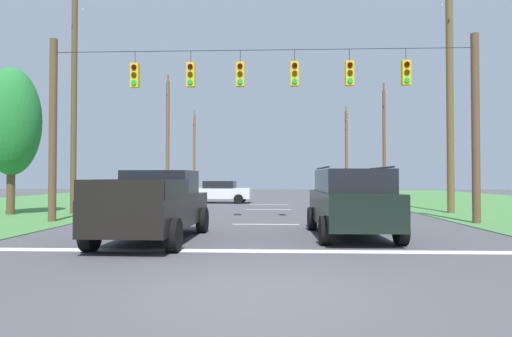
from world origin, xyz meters
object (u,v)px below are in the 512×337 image
at_px(pickup_truck, 155,206).
at_px(tree_roadside_right, 12,122).
at_px(utility_pole_mid_right, 450,99).
at_px(overhead_signal_span, 262,114).
at_px(utility_pole_distant_right, 168,138).
at_px(utility_pole_distant_left, 194,153).
at_px(suv_black, 351,201).
at_px(utility_pole_far_right, 384,142).
at_px(utility_pole_far_left, 74,101).
at_px(distant_car_crossing_white, 220,192).
at_px(utility_pole_near_left, 346,150).

bearing_deg(pickup_truck, tree_roadside_right, 138.69).
bearing_deg(utility_pole_mid_right, overhead_signal_span, -151.67).
bearing_deg(utility_pole_distant_right, overhead_signal_span, -66.98).
distance_m(overhead_signal_span, utility_pole_distant_left, 36.01).
bearing_deg(pickup_truck, suv_black, 9.30).
bearing_deg(overhead_signal_span, pickup_truck, -120.59).
bearing_deg(overhead_signal_span, utility_pole_distant_right, 113.02).
relative_size(utility_pole_mid_right, utility_pole_far_right, 1.22).
distance_m(utility_pole_mid_right, utility_pole_far_right, 14.86).
distance_m(utility_pole_far_right, utility_pole_far_left, 24.67).
xyz_separation_m(overhead_signal_span, utility_pole_distant_left, (-9.03, 34.86, 0.55)).
relative_size(utility_pole_far_left, utility_pole_distant_left, 1.16).
height_order(pickup_truck, suv_black, suv_black).
relative_size(distant_car_crossing_white, utility_pole_far_right, 0.45).
bearing_deg(pickup_truck, utility_pole_mid_right, 39.15).
relative_size(utility_pole_mid_right, tree_roadside_right, 1.70).
distance_m(overhead_signal_span, utility_pole_near_left, 36.73).
height_order(utility_pole_far_left, utility_pole_distant_right, utility_pole_far_left).
distance_m(pickup_truck, utility_pole_far_right, 27.81).
xyz_separation_m(distant_car_crossing_white, utility_pole_far_left, (-5.95, -9.41, 4.69)).
xyz_separation_m(pickup_truck, distant_car_crossing_white, (-0.42, 18.07, -0.18)).
xyz_separation_m(suv_black, utility_pole_far_left, (-11.95, 7.75, 4.42)).
xyz_separation_m(pickup_truck, utility_pole_distant_left, (-6.17, 39.70, 3.79)).
height_order(distant_car_crossing_white, utility_pole_distant_left, utility_pole_distant_left).
bearing_deg(pickup_truck, utility_pole_far_right, 63.12).
relative_size(utility_pole_far_right, tree_roadside_right, 1.39).
height_order(overhead_signal_span, pickup_truck, overhead_signal_span).
height_order(utility_pole_mid_right, utility_pole_near_left, utility_pole_mid_right).
distance_m(utility_pole_distant_left, tree_roadside_right, 31.92).
bearing_deg(distant_car_crossing_white, utility_pole_far_right, 26.80).
height_order(utility_pole_near_left, utility_pole_distant_left, utility_pole_near_left).
height_order(utility_pole_far_right, utility_pole_near_left, utility_pole_near_left).
distance_m(distant_car_crossing_white, utility_pole_far_left, 12.08).
xyz_separation_m(utility_pole_distant_left, tree_roadside_right, (-2.82, -31.80, -0.39)).
bearing_deg(utility_pole_distant_left, utility_pole_far_right, -39.07).
height_order(suv_black, distant_car_crossing_white, suv_black).
bearing_deg(suv_black, utility_pole_mid_right, 54.07).
bearing_deg(utility_pole_distant_left, utility_pole_near_left, 2.28).
relative_size(suv_black, utility_pole_mid_right, 0.41).
bearing_deg(utility_pole_far_right, utility_pole_far_left, -139.80).
xyz_separation_m(utility_pole_mid_right, utility_pole_distant_left, (-18.15, 29.94, -0.86)).
bearing_deg(suv_black, overhead_signal_span, 124.64).
bearing_deg(utility_pole_far_right, distant_car_crossing_white, -153.20).
relative_size(distant_car_crossing_white, utility_pole_distant_right, 0.41).
distance_m(utility_pole_mid_right, utility_pole_near_left, 30.67).
height_order(utility_pole_mid_right, utility_pole_far_right, utility_pole_mid_right).
xyz_separation_m(suv_black, utility_pole_mid_right, (6.41, 8.84, 4.56)).
relative_size(utility_pole_far_left, tree_roadside_right, 1.63).
height_order(pickup_truck, tree_roadside_right, tree_roadside_right).
bearing_deg(pickup_truck, utility_pole_far_left, 126.34).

